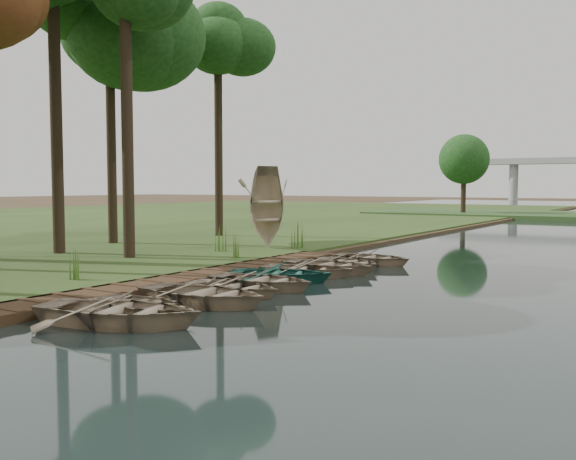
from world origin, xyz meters
The scene contains 19 objects.
ground centered at (0.00, 0.00, 0.00)m, with size 300.00×300.00×0.00m, color #3D2F1D.
boardwalk centered at (-1.60, 0.00, 0.15)m, with size 1.60×16.00×0.30m, color #342314.
rowboat_0 centered at (1.25, -5.99, 0.45)m, with size 2.78×3.90×0.81m, color tan.
rowboat_1 centered at (0.88, -4.94, 0.37)m, with size 2.18×3.06×0.63m, color tan.
rowboat_2 centered at (1.23, -3.14, 0.43)m, with size 2.62×3.68×0.76m, color tan.
rowboat_3 centered at (0.99, -1.54, 0.36)m, with size 2.14×3.00×0.62m, color tan.
rowboat_4 centered at (1.05, -0.25, 0.40)m, with size 2.39×3.34×0.69m, color tan.
rowboat_5 centered at (0.78, 1.24, 0.39)m, with size 2.36×3.31×0.68m, color #276E5E.
rowboat_6 centered at (0.85, 2.79, 0.38)m, with size 2.28×3.20×0.66m, color tan.
rowboat_7 centered at (1.01, 3.98, 0.41)m, with size 2.45×3.43×0.71m, color tan.
rowboat_8 centered at (1.04, 5.45, 0.36)m, with size 2.13×2.98×0.62m, color tan.
rowboat_9 centered at (1.24, 7.03, 0.38)m, with size 2.30×3.23×0.67m, color tan.
stored_rowboat centered at (-4.60, 8.24, 0.69)m, with size 2.66×3.73×0.77m, color tan.
tree_5 centered at (-12.47, 6.22, 10.97)m, with size 5.91×5.91×13.25m.
tree_6 centered at (-10.97, 12.73, 10.83)m, with size 4.06×4.06×12.45m.
reeds_0 centered at (-3.85, -3.08, 0.79)m, with size 0.60×0.60×0.98m, color #3F661E.
reeds_1 centered at (-3.17, 4.16, 0.76)m, with size 0.60×0.60×0.92m, color #3F661E.
reeds_2 centered at (-5.40, 6.00, 0.86)m, with size 0.60×0.60×1.12m, color #3F661E.
reeds_3 centered at (-3.38, 8.92, 0.87)m, with size 0.60×0.60×1.15m, color #3F661E.
Camera 1 is at (11.96, -15.84, 3.16)m, focal length 40.00 mm.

